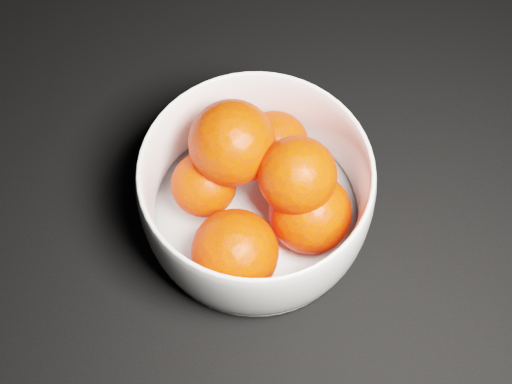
{
  "coord_description": "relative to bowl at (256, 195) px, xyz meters",
  "views": [
    {
      "loc": [
        -0.19,
        -0.01,
        0.57
      ],
      "look_at": [
        -0.17,
        0.25,
        0.05
      ],
      "focal_mm": 50.0,
      "sensor_mm": 36.0,
      "label": 1
    }
  ],
  "objects": [
    {
      "name": "orange_pile",
      "position": [
        0.0,
        0.0,
        0.01
      ],
      "size": [
        0.15,
        0.16,
        0.11
      ],
      "color": "#FF2300",
      "rests_on": "bowl"
    },
    {
      "name": "bowl",
      "position": [
        0.0,
        0.0,
        0.0
      ],
      "size": [
        0.19,
        0.19,
        0.09
      ],
      "rotation": [
        0.0,
        0.0,
        -0.34
      ],
      "color": "silver",
      "rests_on": "ground"
    }
  ]
}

